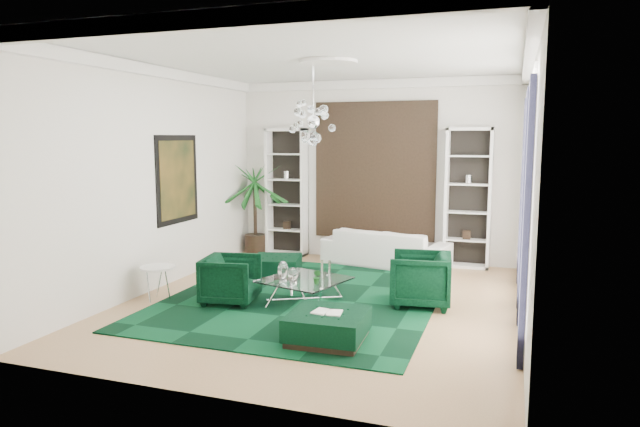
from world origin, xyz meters
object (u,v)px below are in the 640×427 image
at_px(armchair_right, 420,279).
at_px(ottoman_side, 277,267).
at_px(armchair_left, 231,280).
at_px(coffee_table, 305,291).
at_px(palm, 255,196).
at_px(side_table, 158,284).
at_px(ottoman_front, 328,327).
at_px(sofa, 386,247).

distance_m(armchair_right, ottoman_side, 3.02).
height_order(armchair_left, ottoman_side, armchair_left).
relative_size(coffee_table, palm, 0.44).
bearing_deg(side_table, armchair_right, 14.84).
bearing_deg(ottoman_front, ottoman_side, 123.76).
xyz_separation_m(armchair_left, palm, (-1.29, 3.63, 0.93)).
xyz_separation_m(side_table, palm, (-0.10, 3.86, 1.04)).
bearing_deg(coffee_table, ottoman_side, 127.09).
bearing_deg(coffee_table, side_table, -165.79).
relative_size(armchair_right, side_table, 1.64).
bearing_deg(armchair_left, coffee_table, -81.99).
xyz_separation_m(armchair_right, ottoman_side, (-2.85, 0.98, -0.23)).
bearing_deg(armchair_right, armchair_left, -80.54).
bearing_deg(ottoman_front, side_table, 163.91).
relative_size(armchair_left, coffee_table, 0.72).
xyz_separation_m(armchair_right, side_table, (-4.04, -1.07, -0.15)).
distance_m(sofa, coffee_table, 3.15).
height_order(ottoman_front, palm, palm).
bearing_deg(ottoman_front, sofa, 93.04).
bearing_deg(coffee_table, palm, 126.18).
distance_m(ottoman_side, side_table, 2.37).
height_order(ottoman_side, side_table, side_table).
height_order(sofa, armchair_left, armchair_left).
bearing_deg(armchair_right, ottoman_front, -30.66).
bearing_deg(ottoman_side, side_table, -120.19).
bearing_deg(palm, armchair_left, -70.49).
bearing_deg(armchair_left, sofa, -36.51).
relative_size(armchair_right, ottoman_side, 1.08).
relative_size(ottoman_front, palm, 0.37).
xyz_separation_m(coffee_table, palm, (-2.40, 3.28, 1.12)).
distance_m(armchair_left, ottoman_front, 2.30).
relative_size(sofa, palm, 0.96).
bearing_deg(armchair_right, ottoman_side, -115.90).
bearing_deg(sofa, coffee_table, 88.85).
bearing_deg(side_table, ottoman_side, 59.81).
relative_size(coffee_table, ottoman_front, 1.20).
height_order(coffee_table, ottoman_front, coffee_table).
xyz_separation_m(sofa, ottoman_side, (-1.74, -1.61, -0.18)).
bearing_deg(side_table, armchair_left, 10.89).
relative_size(sofa, coffee_table, 2.19).
bearing_deg(coffee_table, armchair_right, 15.68).
relative_size(side_table, palm, 0.21).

